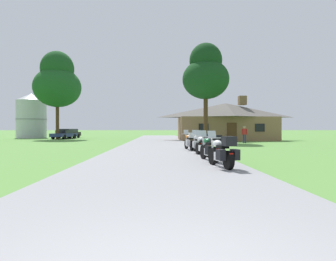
{
  "coord_description": "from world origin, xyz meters",
  "views": [
    {
      "loc": [
        -0.04,
        -2.44,
        1.44
      ],
      "look_at": [
        0.61,
        19.26,
        1.3
      ],
      "focal_mm": 31.79,
      "sensor_mm": 36.0,
      "label": 1
    }
  ],
  "objects_px": {
    "motorcycle_orange_farthest_in_row": "(190,142)",
    "parked_black_suv_far_left": "(69,133)",
    "metal_silo_distant": "(31,116)",
    "motorcycle_green_second_in_row": "(211,148)",
    "motorcycle_white_nearest_to_camera": "(223,152)",
    "motorcycle_white_third_in_row": "(203,145)",
    "motorcycle_silver_fourth_in_row": "(198,143)",
    "tree_by_lodge_front": "(206,74)",
    "tree_left_far": "(57,82)",
    "bystander_red_shirt_near_lodge": "(244,134)",
    "parked_navy_sedan_far_left": "(64,134)"
  },
  "relations": [
    {
      "from": "bystander_red_shirt_near_lodge",
      "to": "parked_black_suv_far_left",
      "type": "distance_m",
      "value": 27.28
    },
    {
      "from": "motorcycle_white_nearest_to_camera",
      "to": "bystander_red_shirt_near_lodge",
      "type": "distance_m",
      "value": 19.98
    },
    {
      "from": "motorcycle_silver_fourth_in_row",
      "to": "tree_by_lodge_front",
      "type": "relative_size",
      "value": 0.2
    },
    {
      "from": "motorcycle_orange_farthest_in_row",
      "to": "tree_by_lodge_front",
      "type": "height_order",
      "value": "tree_by_lodge_front"
    },
    {
      "from": "motorcycle_white_third_in_row",
      "to": "tree_left_far",
      "type": "xyz_separation_m",
      "value": [
        -15.82,
        25.18,
        7.06
      ]
    },
    {
      "from": "motorcycle_orange_farthest_in_row",
      "to": "tree_left_far",
      "type": "height_order",
      "value": "tree_left_far"
    },
    {
      "from": "metal_silo_distant",
      "to": "motorcycle_white_nearest_to_camera",
      "type": "bearing_deg",
      "value": -58.61
    },
    {
      "from": "motorcycle_white_third_in_row",
      "to": "motorcycle_silver_fourth_in_row",
      "type": "bearing_deg",
      "value": 79.85
    },
    {
      "from": "bystander_red_shirt_near_lodge",
      "to": "tree_by_lodge_front",
      "type": "xyz_separation_m",
      "value": [
        -3.73,
        0.96,
        6.08
      ]
    },
    {
      "from": "motorcycle_green_second_in_row",
      "to": "tree_left_far",
      "type": "relative_size",
      "value": 0.18
    },
    {
      "from": "motorcycle_green_second_in_row",
      "to": "parked_black_suv_far_left",
      "type": "relative_size",
      "value": 0.43
    },
    {
      "from": "motorcycle_white_third_in_row",
      "to": "parked_black_suv_far_left",
      "type": "distance_m",
      "value": 34.24
    },
    {
      "from": "metal_silo_distant",
      "to": "parked_navy_sedan_far_left",
      "type": "height_order",
      "value": "metal_silo_distant"
    },
    {
      "from": "parked_black_suv_far_left",
      "to": "metal_silo_distant",
      "type": "bearing_deg",
      "value": -177.39
    },
    {
      "from": "motorcycle_white_third_in_row",
      "to": "parked_black_suv_far_left",
      "type": "height_order",
      "value": "parked_black_suv_far_left"
    },
    {
      "from": "tree_left_far",
      "to": "parked_navy_sedan_far_left",
      "type": "distance_m",
      "value": 7.21
    },
    {
      "from": "tree_by_lodge_front",
      "to": "tree_left_far",
      "type": "xyz_separation_m",
      "value": [
        -18.35,
        9.84,
        0.65
      ]
    },
    {
      "from": "motorcycle_green_second_in_row",
      "to": "tree_left_far",
      "type": "height_order",
      "value": "tree_left_far"
    },
    {
      "from": "motorcycle_orange_farthest_in_row",
      "to": "tree_by_lodge_front",
      "type": "distance_m",
      "value": 13.24
    },
    {
      "from": "motorcycle_orange_farthest_in_row",
      "to": "parked_black_suv_far_left",
      "type": "distance_m",
      "value": 30.54
    },
    {
      "from": "motorcycle_orange_farthest_in_row",
      "to": "parked_navy_sedan_far_left",
      "type": "distance_m",
      "value": 27.24
    },
    {
      "from": "parked_black_suv_far_left",
      "to": "parked_navy_sedan_far_left",
      "type": "bearing_deg",
      "value": -74.78
    },
    {
      "from": "motorcycle_silver_fourth_in_row",
      "to": "parked_black_suv_far_left",
      "type": "xyz_separation_m",
      "value": [
        -15.84,
        28.33,
        0.17
      ]
    },
    {
      "from": "motorcycle_silver_fourth_in_row",
      "to": "motorcycle_orange_farthest_in_row",
      "type": "height_order",
      "value": "same"
    },
    {
      "from": "metal_silo_distant",
      "to": "parked_black_suv_far_left",
      "type": "bearing_deg",
      "value": -5.88
    },
    {
      "from": "motorcycle_green_second_in_row",
      "to": "motorcycle_white_nearest_to_camera",
      "type": "bearing_deg",
      "value": -99.93
    },
    {
      "from": "motorcycle_white_nearest_to_camera",
      "to": "motorcycle_silver_fourth_in_row",
      "type": "xyz_separation_m",
      "value": [
        -0.0,
        6.6,
        0.0
      ]
    },
    {
      "from": "parked_black_suv_far_left",
      "to": "motorcycle_silver_fourth_in_row",
      "type": "bearing_deg",
      "value": -52.29
    },
    {
      "from": "motorcycle_orange_farthest_in_row",
      "to": "bystander_red_shirt_near_lodge",
      "type": "relative_size",
      "value": 1.23
    },
    {
      "from": "bystander_red_shirt_near_lodge",
      "to": "metal_silo_distant",
      "type": "height_order",
      "value": "metal_silo_distant"
    },
    {
      "from": "motorcycle_silver_fourth_in_row",
      "to": "tree_by_lodge_front",
      "type": "bearing_deg",
      "value": 75.89
    },
    {
      "from": "motorcycle_white_nearest_to_camera",
      "to": "metal_silo_distant",
      "type": "height_order",
      "value": "metal_silo_distant"
    },
    {
      "from": "motorcycle_silver_fourth_in_row",
      "to": "parked_black_suv_far_left",
      "type": "distance_m",
      "value": 32.46
    },
    {
      "from": "motorcycle_orange_farthest_in_row",
      "to": "tree_by_lodge_front",
      "type": "relative_size",
      "value": 0.2
    },
    {
      "from": "motorcycle_white_third_in_row",
      "to": "motorcycle_silver_fourth_in_row",
      "type": "height_order",
      "value": "same"
    },
    {
      "from": "motorcycle_green_second_in_row",
      "to": "metal_silo_distant",
      "type": "distance_m",
      "value": 39.91
    },
    {
      "from": "motorcycle_white_third_in_row",
      "to": "motorcycle_orange_farthest_in_row",
      "type": "height_order",
      "value": "same"
    },
    {
      "from": "motorcycle_white_nearest_to_camera",
      "to": "parked_black_suv_far_left",
      "type": "bearing_deg",
      "value": 102.93
    },
    {
      "from": "tree_by_lodge_front",
      "to": "tree_left_far",
      "type": "bearing_deg",
      "value": 151.8
    },
    {
      "from": "motorcycle_green_second_in_row",
      "to": "tree_by_lodge_front",
      "type": "xyz_separation_m",
      "value": [
        2.58,
        17.8,
        6.42
      ]
    },
    {
      "from": "motorcycle_orange_farthest_in_row",
      "to": "metal_silo_distant",
      "type": "xyz_separation_m",
      "value": [
        -21.45,
        26.85,
        2.79
      ]
    },
    {
      "from": "tree_left_far",
      "to": "parked_black_suv_far_left",
      "type": "height_order",
      "value": "tree_left_far"
    },
    {
      "from": "motorcycle_green_second_in_row",
      "to": "parked_navy_sedan_far_left",
      "type": "bearing_deg",
      "value": 106.88
    },
    {
      "from": "tree_left_far",
      "to": "parked_black_suv_far_left",
      "type": "relative_size",
      "value": 2.44
    },
    {
      "from": "motorcycle_orange_farthest_in_row",
      "to": "parked_black_suv_far_left",
      "type": "xyz_separation_m",
      "value": [
        -15.61,
        26.25,
        0.17
      ]
    },
    {
      "from": "motorcycle_green_second_in_row",
      "to": "parked_black_suv_far_left",
      "type": "distance_m",
      "value": 36.42
    },
    {
      "from": "motorcycle_white_third_in_row",
      "to": "bystander_red_shirt_near_lodge",
      "type": "distance_m",
      "value": 15.69
    },
    {
      "from": "parked_navy_sedan_far_left",
      "to": "motorcycle_white_third_in_row",
      "type": "bearing_deg",
      "value": -46.52
    },
    {
      "from": "motorcycle_orange_farthest_in_row",
      "to": "parked_black_suv_far_left",
      "type": "height_order",
      "value": "parked_black_suv_far_left"
    },
    {
      "from": "motorcycle_white_third_in_row",
      "to": "motorcycle_orange_farthest_in_row",
      "type": "xyz_separation_m",
      "value": [
        -0.24,
        4.1,
        -0.01
      ]
    }
  ]
}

